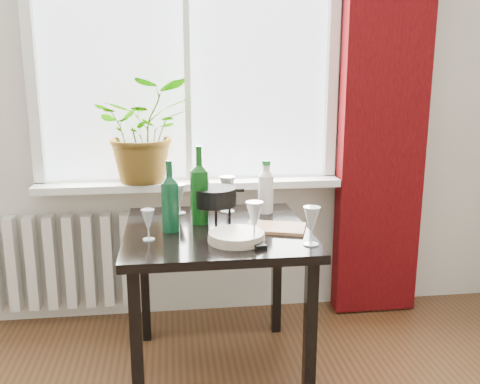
{
  "coord_description": "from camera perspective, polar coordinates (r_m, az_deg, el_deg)",
  "views": [
    {
      "loc": [
        -0.1,
        -0.84,
        1.48
      ],
      "look_at": [
        0.21,
        1.55,
        0.91
      ],
      "focal_mm": 40.0,
      "sensor_mm": 36.0,
      "label": 1
    }
  ],
  "objects": [
    {
      "name": "windowsill",
      "position": [
        3.06,
        -5.38,
        0.85
      ],
      "size": [
        1.72,
        0.2,
        0.04
      ],
      "color": "white",
      "rests_on": "ground"
    },
    {
      "name": "fondue_pot",
      "position": [
        2.6,
        -2.76,
        -1.33
      ],
      "size": [
        0.28,
        0.25,
        0.17
      ],
      "primitive_type": null,
      "rotation": [
        0.0,
        0.0,
        0.13
      ],
      "color": "black",
      "rests_on": "table"
    },
    {
      "name": "wine_bottle_left",
      "position": [
        2.45,
        -7.49,
        -0.38
      ],
      "size": [
        0.1,
        0.1,
        0.34
      ],
      "primitive_type": null,
      "rotation": [
        0.0,
        0.0,
        0.31
      ],
      "color": "#0B3D20",
      "rests_on": "table"
    },
    {
      "name": "curtain",
      "position": [
        3.21,
        15.15,
        9.52
      ],
      "size": [
        0.5,
        0.12,
        2.56
      ],
      "color": "#3A0507",
      "rests_on": "ground"
    },
    {
      "name": "table",
      "position": [
        2.54,
        -2.49,
        -5.89
      ],
      "size": [
        0.85,
        0.85,
        0.74
      ],
      "color": "black",
      "rests_on": "ground"
    },
    {
      "name": "wineglass_front_right",
      "position": [
        2.31,
        1.54,
        -3.12
      ],
      "size": [
        0.1,
        0.1,
        0.18
      ],
      "primitive_type": null,
      "rotation": [
        0.0,
        0.0,
        0.41
      ],
      "color": "silver",
      "rests_on": "table"
    },
    {
      "name": "wineglass_back_left",
      "position": [
        2.75,
        -6.47,
        -0.73
      ],
      "size": [
        0.08,
        0.08,
        0.16
      ],
      "primitive_type": null,
      "rotation": [
        0.0,
        0.0,
        0.31
      ],
      "color": "silver",
      "rests_on": "table"
    },
    {
      "name": "tv_remote",
      "position": [
        2.29,
        1.56,
        -5.37
      ],
      "size": [
        0.08,
        0.17,
        0.02
      ],
      "primitive_type": "cube",
      "rotation": [
        0.0,
        0.0,
        0.24
      ],
      "color": "black",
      "rests_on": "table"
    },
    {
      "name": "wineglass_back_center",
      "position": [
        2.77,
        -1.35,
        -0.18
      ],
      "size": [
        0.1,
        0.1,
        0.19
      ],
      "primitive_type": null,
      "rotation": [
        0.0,
        0.0,
        0.28
      ],
      "color": "#B7C0C5",
      "rests_on": "table"
    },
    {
      "name": "cleaning_bottle",
      "position": [
        2.75,
        2.78,
        0.57
      ],
      "size": [
        0.1,
        0.1,
        0.28
      ],
      "primitive_type": null,
      "rotation": [
        0.0,
        0.0,
        -0.26
      ],
      "color": "white",
      "rests_on": "table"
    },
    {
      "name": "wineglass_far_right",
      "position": [
        2.28,
        7.63,
        -3.56
      ],
      "size": [
        0.09,
        0.09,
        0.17
      ],
      "primitive_type": null,
      "rotation": [
        0.0,
        0.0,
        -0.19
      ],
      "color": "silver",
      "rests_on": "table"
    },
    {
      "name": "potted_plant",
      "position": [
        3.03,
        -10.11,
        6.51
      ],
      "size": [
        0.56,
        0.49,
        0.58
      ],
      "primitive_type": "imported",
      "rotation": [
        0.0,
        0.0,
        0.08
      ],
      "color": "#25651B",
      "rests_on": "windowsill"
    },
    {
      "name": "radiator",
      "position": [
        3.28,
        -18.54,
        -7.06
      ],
      "size": [
        0.8,
        0.1,
        0.55
      ],
      "color": "silver",
      "rests_on": "ground"
    },
    {
      "name": "wine_bottle_right",
      "position": [
        2.56,
        -4.36,
        0.84
      ],
      "size": [
        0.1,
        0.1,
        0.38
      ],
      "primitive_type": null,
      "rotation": [
        0.0,
        0.0,
        -0.18
      ],
      "color": "#0C3E0F",
      "rests_on": "table"
    },
    {
      "name": "plate_stack",
      "position": [
        2.32,
        -0.38,
        -4.8
      ],
      "size": [
        0.29,
        0.29,
        0.04
      ],
      "primitive_type": "cylinder",
      "rotation": [
        0.0,
        0.0,
        0.19
      ],
      "color": "beige",
      "rests_on": "table"
    },
    {
      "name": "window",
      "position": [
        3.06,
        -5.76,
        15.44
      ],
      "size": [
        1.72,
        0.08,
        1.62
      ],
      "color": "white",
      "rests_on": "ground"
    },
    {
      "name": "bottle_amber",
      "position": [
        2.73,
        -3.9,
        0.2
      ],
      "size": [
        0.07,
        0.07,
        0.25
      ],
      "primitive_type": null,
      "rotation": [
        0.0,
        0.0,
        -0.27
      ],
      "color": "maroon",
      "rests_on": "table"
    },
    {
      "name": "wineglass_front_left",
      "position": [
        2.36,
        -9.76,
        -3.45
      ],
      "size": [
        0.06,
        0.06,
        0.14
      ],
      "primitive_type": null,
      "rotation": [
        0.0,
        0.0,
        -0.04
      ],
      "color": "silver",
      "rests_on": "table"
    },
    {
      "name": "cutting_board",
      "position": [
        2.5,
        3.78,
        -3.82
      ],
      "size": [
        0.32,
        0.26,
        0.01
      ],
      "primitive_type": "cube",
      "rotation": [
        0.0,
        0.0,
        -0.33
      ],
      "color": "#B07C4F",
      "rests_on": "table"
    }
  ]
}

